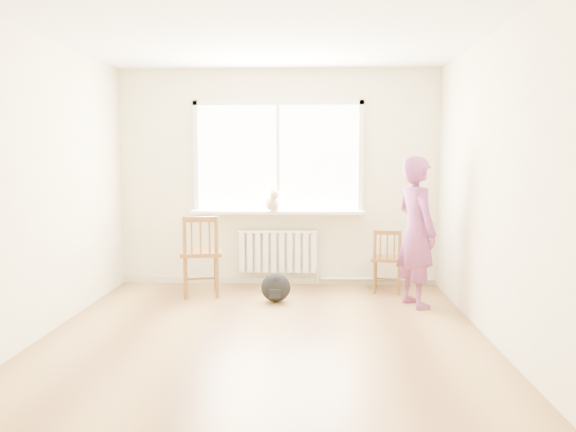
# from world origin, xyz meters

# --- Properties ---
(floor) EXTENTS (4.50, 4.50, 0.00)m
(floor) POSITION_xyz_m (0.00, 0.00, 0.00)
(floor) COLOR #A77D44
(floor) RESTS_ON ground
(ceiling) EXTENTS (4.50, 4.50, 0.00)m
(ceiling) POSITION_xyz_m (0.00, 0.00, 2.70)
(ceiling) COLOR white
(ceiling) RESTS_ON back_wall
(back_wall) EXTENTS (4.00, 0.01, 2.70)m
(back_wall) POSITION_xyz_m (0.00, 2.25, 1.35)
(back_wall) COLOR #F2E8C1
(back_wall) RESTS_ON ground
(window) EXTENTS (2.12, 0.05, 1.42)m
(window) POSITION_xyz_m (0.00, 2.22, 1.66)
(window) COLOR white
(window) RESTS_ON back_wall
(windowsill) EXTENTS (2.15, 0.22, 0.04)m
(windowsill) POSITION_xyz_m (0.00, 2.14, 0.93)
(windowsill) COLOR white
(windowsill) RESTS_ON back_wall
(radiator) EXTENTS (1.00, 0.12, 0.55)m
(radiator) POSITION_xyz_m (0.00, 2.16, 0.44)
(radiator) COLOR white
(radiator) RESTS_ON back_wall
(heating_pipe) EXTENTS (1.40, 0.04, 0.04)m
(heating_pipe) POSITION_xyz_m (1.25, 2.19, 0.08)
(heating_pipe) COLOR silver
(heating_pipe) RESTS_ON back_wall
(baseboard) EXTENTS (4.00, 0.03, 0.08)m
(baseboard) POSITION_xyz_m (0.00, 2.23, 0.04)
(baseboard) COLOR beige
(baseboard) RESTS_ON ground
(chair_left) EXTENTS (0.55, 0.53, 0.95)m
(chair_left) POSITION_xyz_m (-0.86, 1.56, 0.48)
(chair_left) COLOR brown
(chair_left) RESTS_ON floor
(chair_right) EXTENTS (0.43, 0.42, 0.76)m
(chair_right) POSITION_xyz_m (1.32, 1.82, 0.38)
(chair_right) COLOR brown
(chair_right) RESTS_ON floor
(person) EXTENTS (0.58, 0.69, 1.62)m
(person) POSITION_xyz_m (1.55, 1.23, 0.81)
(person) COLOR #B63C6F
(person) RESTS_ON floor
(cat) EXTENTS (0.25, 0.43, 0.29)m
(cat) POSITION_xyz_m (-0.05, 2.05, 1.07)
(cat) COLOR beige
(cat) RESTS_ON windowsill
(backpack) EXTENTS (0.36, 0.29, 0.33)m
(backpack) POSITION_xyz_m (0.02, 1.33, 0.16)
(backpack) COLOR black
(backpack) RESTS_ON floor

